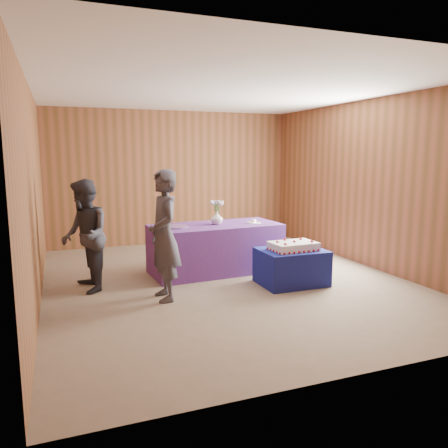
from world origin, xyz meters
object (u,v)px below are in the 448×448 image
cake_table (291,267)px  vase (217,218)px  serving_table (216,248)px  sheet_cake (293,246)px  guest_right (85,236)px  guest_left (164,236)px

cake_table → vase: vase is taller
serving_table → sheet_cake: (0.79, -1.04, 0.18)m
vase → guest_right: (-1.99, -0.34, -0.09)m
sheet_cake → guest_right: bearing=162.3°
vase → serving_table: bearing=-142.7°
cake_table → serving_table: serving_table is taller
sheet_cake → vase: vase is taller
sheet_cake → guest_right: guest_right is taller
cake_table → serving_table: bearing=128.5°
serving_table → guest_left: (-1.05, -1.01, 0.45)m
serving_table → guest_left: size_ratio=1.21×
cake_table → guest_right: bearing=166.3°
cake_table → guest_right: guest_right is taller
vase → cake_table: bearing=-53.7°
guest_left → cake_table: bearing=87.7°
sheet_cake → guest_right: size_ratio=0.45×
vase → guest_left: size_ratio=0.12×
cake_table → guest_right: size_ratio=0.59×
serving_table → vase: 0.48m
serving_table → cake_table: bearing=-55.6°
guest_left → guest_right: guest_left is taller
sheet_cake → vase: (-0.76, 1.06, 0.29)m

